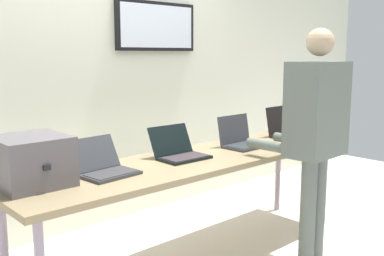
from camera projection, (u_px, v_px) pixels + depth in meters
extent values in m
cube|color=silver|center=(110.00, 70.00, 3.94)|extent=(8.00, 0.06, 2.73)
cube|color=black|center=(156.00, 26.00, 4.15)|extent=(0.88, 0.05, 0.45)
cube|color=white|center=(157.00, 26.00, 4.14)|extent=(0.82, 0.02, 0.39)
cube|color=#8F7A57|center=(197.00, 160.00, 3.21)|extent=(2.80, 0.70, 0.04)
cylinder|color=#95879D|center=(324.00, 184.00, 3.96)|extent=(0.05, 0.05, 0.73)
cylinder|color=#95879D|center=(4.00, 253.00, 2.59)|extent=(0.05, 0.05, 0.73)
cylinder|color=#95879D|center=(278.00, 173.00, 4.32)|extent=(0.05, 0.05, 0.73)
cube|color=#5B555B|center=(31.00, 161.00, 2.51)|extent=(0.38, 0.40, 0.28)
cube|color=black|center=(47.00, 168.00, 2.36)|extent=(0.04, 0.01, 0.03)
cube|color=#35373C|center=(111.00, 174.00, 2.72)|extent=(0.35, 0.25, 0.02)
cube|color=#333235|center=(112.00, 173.00, 2.71)|extent=(0.31, 0.20, 0.00)
cube|color=#35373C|center=(94.00, 153.00, 2.80)|extent=(0.34, 0.14, 0.20)
cube|color=white|center=(94.00, 154.00, 2.81)|extent=(0.31, 0.12, 0.17)
cube|color=black|center=(184.00, 158.00, 3.14)|extent=(0.35, 0.23, 0.02)
cube|color=#352B30|center=(185.00, 157.00, 3.13)|extent=(0.32, 0.18, 0.00)
cube|color=black|center=(170.00, 140.00, 3.24)|extent=(0.35, 0.11, 0.20)
cube|color=navy|center=(170.00, 140.00, 3.24)|extent=(0.32, 0.09, 0.17)
cube|color=#34363C|center=(247.00, 146.00, 3.55)|extent=(0.35, 0.24, 0.02)
cube|color=#282E32|center=(248.00, 145.00, 3.54)|extent=(0.33, 0.19, 0.00)
cube|color=#34363C|center=(234.00, 129.00, 3.63)|extent=(0.35, 0.06, 0.22)
cube|color=#354A7C|center=(234.00, 129.00, 3.63)|extent=(0.32, 0.05, 0.20)
cube|color=black|center=(292.00, 136.00, 3.97)|extent=(0.34, 0.27, 0.02)
cube|color=#282B37|center=(293.00, 135.00, 3.96)|extent=(0.31, 0.21, 0.00)
cube|color=black|center=(278.00, 120.00, 4.05)|extent=(0.33, 0.07, 0.25)
cube|color=#29613A|center=(278.00, 120.00, 4.05)|extent=(0.30, 0.06, 0.22)
cylinder|color=#5C665E|center=(308.00, 214.00, 3.11)|extent=(0.11, 0.11, 0.81)
cylinder|color=#5C665E|center=(317.00, 209.00, 3.20)|extent=(0.11, 0.11, 0.81)
cube|color=#5C665E|center=(317.00, 109.00, 3.04)|extent=(0.45, 0.27, 0.64)
sphere|color=tan|center=(320.00, 42.00, 2.96)|extent=(0.19, 0.19, 0.19)
cylinder|color=#5C665E|center=(267.00, 145.00, 3.17)|extent=(0.08, 0.32, 0.07)
cylinder|color=#5C665E|center=(293.00, 139.00, 3.40)|extent=(0.08, 0.32, 0.07)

